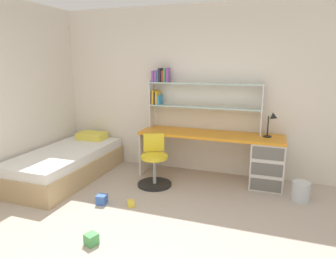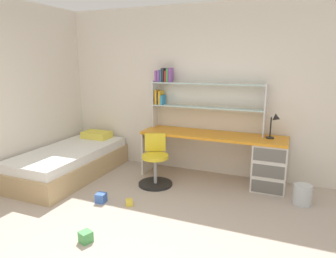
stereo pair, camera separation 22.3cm
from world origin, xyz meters
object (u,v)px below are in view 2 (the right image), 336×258
at_px(swivel_chair, 155,166).
at_px(toy_block_blue_2, 101,198).
at_px(bookshelf_hutch, 191,94).
at_px(waste_bin, 302,195).
at_px(desk_lamp, 275,122).
at_px(desk, 251,158).
at_px(bed_platform, 70,162).
at_px(toy_block_yellow_1, 129,202).
at_px(toy_block_green_0, 86,237).

xyz_separation_m(swivel_chair, toy_block_blue_2, (-0.42, -0.84, -0.24)).
relative_size(bookshelf_hutch, waste_bin, 6.79).
height_order(bookshelf_hutch, waste_bin, bookshelf_hutch).
relative_size(swivel_chair, toy_block_blue_2, 6.15).
bearing_deg(desk_lamp, bookshelf_hutch, 173.60).
bearing_deg(waste_bin, desk_lamp, 135.72).
height_order(desk_lamp, swivel_chair, desk_lamp).
height_order(bookshelf_hutch, desk_lamp, bookshelf_hutch).
distance_m(desk, bed_platform, 2.90).
height_order(desk, toy_block_yellow_1, desk).
height_order(toy_block_yellow_1, toy_block_blue_2, toy_block_blue_2).
bearing_deg(toy_block_blue_2, bed_platform, 148.10).
bearing_deg(bookshelf_hutch, waste_bin, -17.90).
xyz_separation_m(desk, waste_bin, (0.72, -0.39, -0.30)).
bearing_deg(toy_block_green_0, waste_bin, 40.46).
relative_size(waste_bin, toy_block_yellow_1, 3.20).
height_order(desk_lamp, toy_block_blue_2, desk_lamp).
xyz_separation_m(bookshelf_hutch, toy_block_green_0, (-0.36, -2.36, -1.28)).
height_order(bed_platform, waste_bin, bed_platform).
bearing_deg(waste_bin, toy_block_blue_2, -158.79).
bearing_deg(toy_block_yellow_1, waste_bin, 23.36).
distance_m(waste_bin, toy_block_blue_2, 2.67).
bearing_deg(bed_platform, toy_block_green_0, -46.11).
bearing_deg(toy_block_blue_2, waste_bin, 21.21).
height_order(waste_bin, toy_block_yellow_1, waste_bin).
height_order(swivel_chair, toy_block_yellow_1, swivel_chair).
height_order(desk, toy_block_green_0, desk).
bearing_deg(swivel_chair, desk_lamp, 18.15).
bearing_deg(toy_block_green_0, bookshelf_hutch, 81.21).
relative_size(swivel_chair, waste_bin, 2.86).
bearing_deg(toy_block_blue_2, toy_block_green_0, -65.23).
height_order(desk_lamp, bed_platform, desk_lamp).
height_order(toy_block_green_0, toy_block_yellow_1, toy_block_green_0).
height_order(bed_platform, toy_block_blue_2, bed_platform).
height_order(swivel_chair, toy_block_blue_2, swivel_chair).
relative_size(desk, bed_platform, 1.10).
height_order(swivel_chair, waste_bin, swivel_chair).
relative_size(desk_lamp, swivel_chair, 0.50).
xyz_separation_m(desk_lamp, swivel_chair, (-1.65, -0.54, -0.70)).
bearing_deg(toy_block_yellow_1, toy_block_green_0, -90.83).
distance_m(bed_platform, toy_block_yellow_1, 1.56).
distance_m(toy_block_green_0, toy_block_blue_2, 0.91).
bearing_deg(toy_block_yellow_1, swivel_chair, 88.53).
bearing_deg(toy_block_blue_2, swivel_chair, 63.65).
xyz_separation_m(desk_lamp, toy_block_blue_2, (-2.06, -1.38, -0.94)).
bearing_deg(bed_platform, desk_lamp, 13.35).
relative_size(waste_bin, toy_block_blue_2, 2.15).
bearing_deg(bookshelf_hutch, toy_block_yellow_1, -103.49).
relative_size(desk_lamp, toy_block_green_0, 3.25).
bearing_deg(desk_lamp, bed_platform, -166.65).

